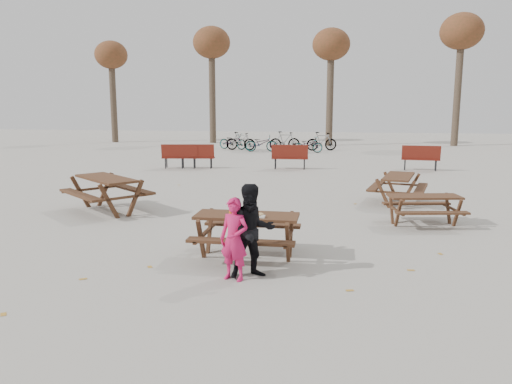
# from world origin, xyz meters

# --- Properties ---
(ground) EXTENTS (80.00, 80.00, 0.00)m
(ground) POSITION_xyz_m (0.00, 0.00, 0.00)
(ground) COLOR gray
(ground) RESTS_ON ground
(main_picnic_table) EXTENTS (1.80, 1.45, 0.78)m
(main_picnic_table) POSITION_xyz_m (0.00, 0.00, 0.59)
(main_picnic_table) COLOR #381E14
(main_picnic_table) RESTS_ON ground
(food_tray) EXTENTS (0.18, 0.11, 0.03)m
(food_tray) POSITION_xyz_m (0.26, -0.19, 0.79)
(food_tray) COLOR white
(food_tray) RESTS_ON main_picnic_table
(bread_roll) EXTENTS (0.14, 0.06, 0.05)m
(bread_roll) POSITION_xyz_m (0.26, -0.19, 0.83)
(bread_roll) COLOR tan
(bread_roll) RESTS_ON food_tray
(soda_bottle) EXTENTS (0.07, 0.07, 0.17)m
(soda_bottle) POSITION_xyz_m (-0.26, -0.10, 0.85)
(soda_bottle) COLOR silver
(soda_bottle) RESTS_ON main_picnic_table
(child) EXTENTS (0.54, 0.43, 1.29)m
(child) POSITION_xyz_m (0.01, -1.15, 0.64)
(child) COLOR #C61853
(child) RESTS_ON ground
(adult) EXTENTS (0.89, 0.82, 1.48)m
(adult) POSITION_xyz_m (0.27, -0.99, 0.74)
(adult) COLOR black
(adult) RESTS_ON ground
(picnic_table_east) EXTENTS (1.76, 1.52, 0.67)m
(picnic_table_east) POSITION_xyz_m (3.48, 2.98, 0.34)
(picnic_table_east) COLOR #381E14
(picnic_table_east) RESTS_ON ground
(picnic_table_north) EXTENTS (2.60, 2.55, 0.87)m
(picnic_table_north) POSITION_xyz_m (-4.15, 3.18, 0.44)
(picnic_table_north) COLOR #381E14
(picnic_table_north) RESTS_ON ground
(picnic_table_far) EXTENTS (1.79, 2.05, 0.76)m
(picnic_table_far) POSITION_xyz_m (3.20, 5.47, 0.38)
(picnic_table_far) COLOR #381E14
(picnic_table_far) RESTS_ON ground
(park_bench_row) EXTENTS (11.48, 1.61, 1.03)m
(park_bench_row) POSITION_xyz_m (-1.18, 12.11, 0.52)
(park_bench_row) COLOR maroon
(park_bench_row) RESTS_ON ground
(bicycle_row) EXTENTS (7.14, 2.63, 1.09)m
(bicycle_row) POSITION_xyz_m (-2.11, 20.27, 0.50)
(bicycle_row) COLOR black
(bicycle_row) RESTS_ON ground
(tree_row) EXTENTS (32.17, 3.52, 8.26)m
(tree_row) POSITION_xyz_m (0.90, 25.15, 6.19)
(tree_row) COLOR #382B21
(tree_row) RESTS_ON ground
(fallen_leaves) EXTENTS (11.00, 11.00, 0.01)m
(fallen_leaves) POSITION_xyz_m (0.50, 2.50, 0.00)
(fallen_leaves) COLOR #AE7B29
(fallen_leaves) RESTS_ON ground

